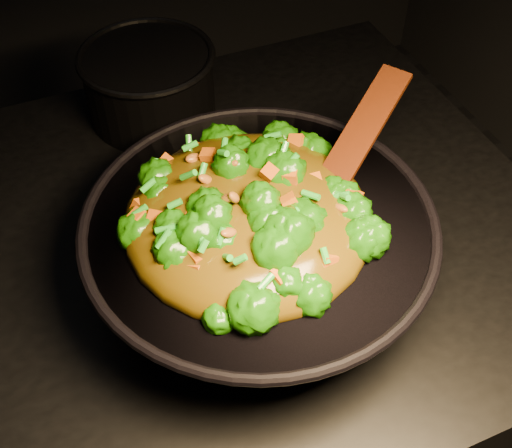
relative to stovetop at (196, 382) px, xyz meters
name	(u,v)px	position (x,y,z in m)	size (l,w,h in m)	color
stovetop	(196,382)	(0.00, 0.00, 0.00)	(1.20, 0.90, 0.90)	black
wok	(259,253)	(0.09, -0.12, 0.52)	(0.47, 0.47, 0.13)	black
stir_fry	(247,193)	(0.08, -0.11, 0.64)	(0.33, 0.33, 0.11)	#1B6106
spatula	(348,155)	(0.23, -0.09, 0.63)	(0.30, 0.04, 0.01)	#3D1E0A
back_pot	(150,84)	(0.06, 0.32, 0.52)	(0.23, 0.23, 0.13)	black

